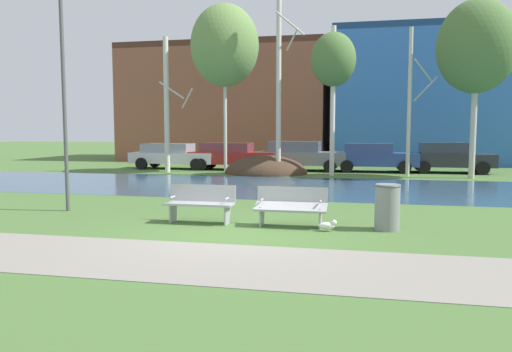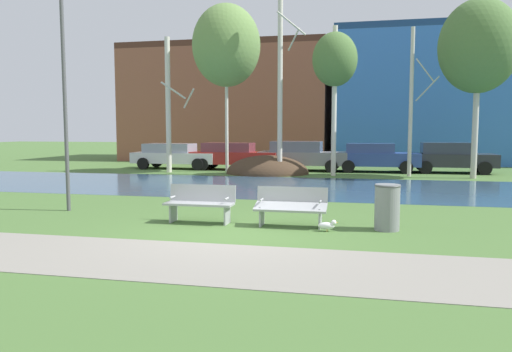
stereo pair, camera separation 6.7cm
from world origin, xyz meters
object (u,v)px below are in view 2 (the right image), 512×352
object	(u,v)px
seagull	(327,225)
parked_suv_fifth_dark	(450,157)
streetlamp	(63,56)
parked_van_nearest_white	(174,155)
parked_wagon_fourth_blue	(375,157)
bench_right	(291,205)
trash_bin	(387,206)
parked_sedan_second_red	(234,155)
parked_hatch_third_grey	(302,155)
bench_left	(200,202)

from	to	relation	value
seagull	parked_suv_fifth_dark	bearing A→B (deg)	72.43
streetlamp	parked_van_nearest_white	xyz separation A→B (m)	(-2.59, 13.98, -3.31)
seagull	parked_wagon_fourth_blue	bearing A→B (deg)	85.17
bench_right	trash_bin	bearing A→B (deg)	1.01
bench_right	parked_wagon_fourth_blue	bearing A→B (deg)	81.90
streetlamp	parked_van_nearest_white	bearing A→B (deg)	100.50
parked_sedan_second_red	parked_suv_fifth_dark	size ratio (longest dim) A/B	1.16
seagull	parked_suv_fifth_dark	xyz separation A→B (m)	(4.95, 15.64, 0.66)
streetlamp	parked_suv_fifth_dark	world-z (taller)	streetlamp
streetlamp	parked_suv_fifth_dark	xyz separation A→B (m)	(11.89, 14.41, -3.26)
parked_hatch_third_grey	parked_wagon_fourth_blue	world-z (taller)	parked_hatch_third_grey
bench_left	bench_right	world-z (taller)	same
streetlamp	parked_suv_fifth_dark	bearing A→B (deg)	50.47
parked_suv_fifth_dark	parked_hatch_third_grey	bearing A→B (deg)	-178.61
trash_bin	parked_wagon_fourth_blue	size ratio (longest dim) A/B	0.23
parked_van_nearest_white	parked_sedan_second_red	xyz separation A→B (m)	(3.39, 0.02, 0.03)
streetlamp	trash_bin	bearing A→B (deg)	-5.67
parked_van_nearest_white	parked_suv_fifth_dark	world-z (taller)	parked_suv_fifth_dark
parked_wagon_fourth_blue	streetlamp	bearing A→B (deg)	-120.15
parked_sedan_second_red	seagull	bearing A→B (deg)	-68.03
parked_wagon_fourth_blue	parked_suv_fifth_dark	bearing A→B (deg)	3.39
bench_left	parked_hatch_third_grey	xyz separation A→B (m)	(0.48, 15.08, 0.34)
seagull	bench_left	bearing A→B (deg)	172.69
bench_right	parked_hatch_third_grey	size ratio (longest dim) A/B	0.34
seagull	parked_sedan_second_red	world-z (taller)	parked_sedan_second_red
parked_van_nearest_white	parked_suv_fifth_dark	distance (m)	14.49
trash_bin	parked_hatch_third_grey	xyz separation A→B (m)	(-3.71, 15.04, 0.30)
seagull	parked_van_nearest_white	distance (m)	17.96
bench_left	parked_suv_fifth_dark	xyz separation A→B (m)	(7.91, 15.26, 0.32)
seagull	streetlamp	bearing A→B (deg)	169.97
seagull	streetlamp	xyz separation A→B (m)	(-6.94, 1.23, 3.92)
bench_left	trash_bin	xyz separation A→B (m)	(4.20, 0.04, 0.04)
bench_right	streetlamp	bearing A→B (deg)	172.09
bench_right	seagull	distance (m)	0.98
parked_wagon_fourth_blue	bench_left	bearing A→B (deg)	-105.82
seagull	parked_hatch_third_grey	distance (m)	15.67
parked_van_nearest_white	parked_sedan_second_red	bearing A→B (deg)	0.33
bench_right	parked_van_nearest_white	bearing A→B (deg)	120.38
streetlamp	parked_van_nearest_white	world-z (taller)	streetlamp
bench_right	streetlamp	xyz separation A→B (m)	(-6.10, 0.85, 3.58)
parked_van_nearest_white	parked_wagon_fourth_blue	distance (m)	10.84
trash_bin	seagull	xyz separation A→B (m)	(-1.24, -0.42, -0.38)
streetlamp	parked_van_nearest_white	distance (m)	14.60
parked_sedan_second_red	bench_left	bearing A→B (deg)	-77.90
trash_bin	parked_hatch_third_grey	world-z (taller)	parked_hatch_third_grey
parked_van_nearest_white	parked_wagon_fourth_blue	xyz separation A→B (m)	(10.84, 0.22, 0.03)
parked_van_nearest_white	parked_wagon_fourth_blue	bearing A→B (deg)	1.15
trash_bin	parked_van_nearest_white	world-z (taller)	parked_van_nearest_white
bench_left	parked_wagon_fourth_blue	world-z (taller)	parked_wagon_fourth_blue
parked_wagon_fourth_blue	parked_sedan_second_red	bearing A→B (deg)	-178.48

